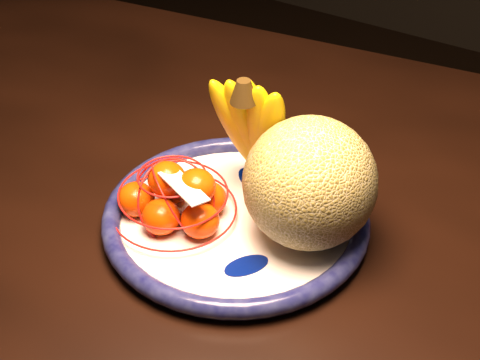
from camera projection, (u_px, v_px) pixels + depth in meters
The scene contains 6 objects.
dining_table at pixel (156, 215), 1.10m from camera, with size 1.72×1.16×0.80m.
fruit_bowl at pixel (236, 219), 0.95m from camera, with size 0.34×0.34×0.03m.
cantaloupe at pixel (310, 183), 0.87m from camera, with size 0.16×0.16×0.16m, color olive.
banana_bunch at pixel (254, 124), 0.94m from camera, with size 0.13×0.13×0.20m.
mandarin_bag at pixel (176, 198), 0.93m from camera, with size 0.17×0.17×0.10m.
price_tag at pixel (184, 186), 0.89m from camera, with size 0.07×0.03×0.00m, color white.
Camera 1 is at (0.46, -0.59, 1.43)m, focal length 55.00 mm.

